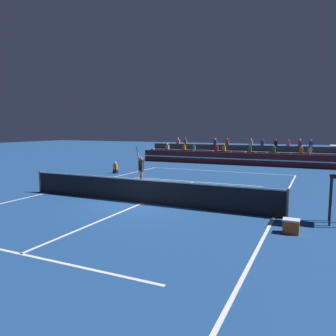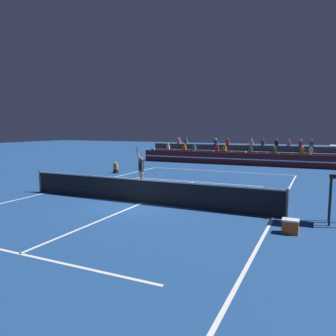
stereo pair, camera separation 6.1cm
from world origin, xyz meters
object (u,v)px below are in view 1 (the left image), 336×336
at_px(ball_kid_courtside, 115,169).
at_px(equipment_cooler, 291,226).
at_px(tennis_ball, 214,187).
at_px(tennis_player, 141,171).

xyz_separation_m(ball_kid_courtside, equipment_cooler, (12.72, -9.35, -0.10)).
xyz_separation_m(ball_kid_courtside, tennis_ball, (8.27, -2.71, -0.30)).
relative_size(tennis_player, equipment_cooler, 4.57).
distance_m(ball_kid_courtside, tennis_player, 6.66).
bearing_deg(tennis_player, ball_kid_courtside, 135.81).
xyz_separation_m(tennis_player, equipment_cooler, (7.97, -4.73, -0.75)).
bearing_deg(equipment_cooler, ball_kid_courtside, 143.68).
relative_size(ball_kid_courtside, equipment_cooler, 1.69).
relative_size(tennis_ball, equipment_cooler, 0.14).
distance_m(tennis_player, tennis_ball, 4.12).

